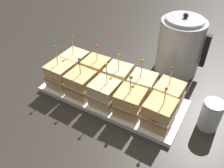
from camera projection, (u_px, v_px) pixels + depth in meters
name	position (u px, v px, depth m)	size (l,w,h in m)	color
ground_plane	(112.00, 98.00, 0.92)	(6.00, 6.00, 0.00)	#2D2823
serving_platter	(112.00, 96.00, 0.91)	(0.54, 0.23, 0.02)	white
sandwich_front_far_left	(61.00, 75.00, 0.92)	(0.10, 0.10, 0.17)	#DBB77A
sandwich_front_left	(81.00, 84.00, 0.88)	(0.10, 0.10, 0.16)	tan
sandwich_front_center	(105.00, 93.00, 0.84)	(0.10, 0.10, 0.17)	beige
sandwich_front_right	(130.00, 102.00, 0.80)	(0.10, 0.10, 0.16)	tan
sandwich_front_far_right	(159.00, 113.00, 0.76)	(0.10, 0.10, 0.16)	tan
sandwich_back_far_left	(75.00, 63.00, 0.99)	(0.10, 0.10, 0.17)	beige
sandwich_back_left	(96.00, 70.00, 0.95)	(0.10, 0.10, 0.16)	tan
sandwich_back_center	(118.00, 77.00, 0.91)	(0.10, 0.10, 0.16)	beige
sandwich_back_right	(142.00, 86.00, 0.87)	(0.10, 0.10, 0.17)	beige
sandwich_back_far_right	(169.00, 95.00, 0.83)	(0.10, 0.10, 0.16)	#DBB77A
kettle_steel	(180.00, 46.00, 0.98)	(0.20, 0.18, 0.26)	#B7BABF
drinking_glass	(211.00, 115.00, 0.77)	(0.07, 0.07, 0.11)	silver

